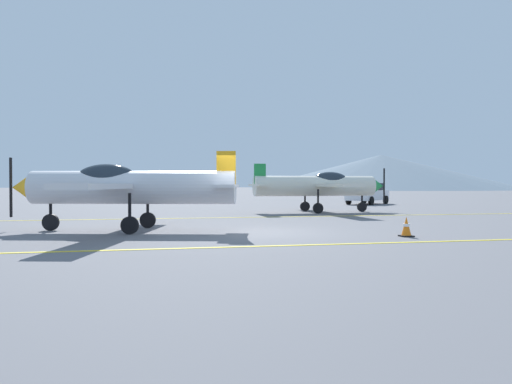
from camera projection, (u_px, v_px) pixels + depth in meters
name	position (u px, v px, depth m)	size (l,w,h in m)	color
ground_plane	(254.00, 233.00, 16.01)	(400.00, 400.00, 0.00)	slate
apron_line_near	(283.00, 246.00, 12.57)	(80.00, 0.16, 0.01)	yellow
apron_line_far	(222.00, 218.00, 22.94)	(80.00, 0.16, 0.01)	yellow
airplane_near	(124.00, 186.00, 16.53)	(7.72, 8.77, 2.64)	silver
airplane_mid	(320.00, 185.00, 27.41)	(7.60, 8.78, 2.64)	silver
car_sedan	(368.00, 193.00, 38.29)	(4.40, 4.21, 1.62)	white
traffic_cone_front	(406.00, 227.00, 14.76)	(0.36, 0.36, 0.59)	black
hill_centerleft	(381.00, 172.00, 147.88)	(79.16, 79.16, 10.16)	slate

